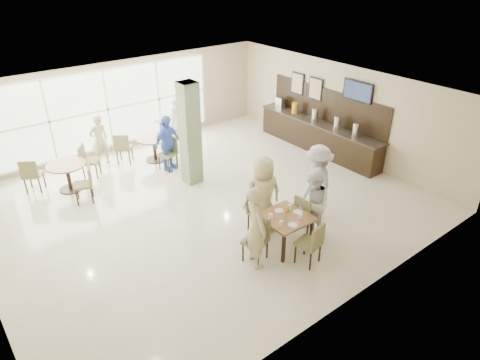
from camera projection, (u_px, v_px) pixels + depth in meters
ground at (205, 203)px, 10.90m from camera, size 10.00×10.00×0.00m
room_shell at (202, 141)px, 10.10m from camera, size 10.00×10.00×10.00m
window_bank at (108, 109)px, 13.06m from camera, size 7.00×0.04×7.00m
column at (190, 134)px, 11.29m from camera, size 0.45×0.45×2.80m
main_table at (285, 220)px, 9.02m from camera, size 0.96×0.96×0.75m
round_table_left at (67, 171)px, 11.26m from camera, size 1.00×1.00×0.75m
round_table_right at (154, 143)px, 12.88m from camera, size 1.04×1.04×0.75m
chairs_main_table at (282, 227)px, 9.13m from camera, size 2.08×2.09×0.95m
chairs_table_left at (69, 173)px, 11.33m from camera, size 2.12×1.97×0.95m
chairs_table_right at (154, 145)px, 12.96m from camera, size 2.22×1.89×0.95m
tabletop_clutter at (287, 214)px, 8.94m from camera, size 0.75×0.77×0.21m
buffet_counter at (318, 134)px, 13.55m from camera, size 0.64×4.70×1.95m
wall_tv at (358, 91)px, 12.16m from camera, size 0.06×1.00×0.58m
framed_art_a at (316, 89)px, 13.41m from camera, size 0.05×0.55×0.70m
framed_art_b at (297, 83)px, 13.97m from camera, size 0.05×0.55×0.70m
teen_left at (256, 227)px, 8.39m from camera, size 0.58×0.74×1.77m
teen_far at (263, 194)px, 9.46m from camera, size 0.99×0.70×1.83m
teen_right at (314, 205)px, 9.34m from camera, size 0.66×0.81×1.56m
teen_standing at (317, 182)px, 10.00m from camera, size 1.19×1.35×1.81m
adult_a at (167, 143)px, 12.20m from camera, size 1.09×0.84×1.65m
adult_b at (178, 126)px, 13.32m from camera, size 1.28×1.75×1.73m
adult_standing at (99, 140)px, 12.50m from camera, size 0.60×0.43×1.57m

